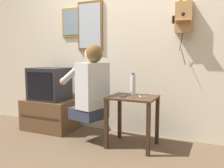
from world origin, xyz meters
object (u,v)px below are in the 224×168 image
water_bottle (133,85)px  framed_picture (74,22)px  wall_mirror (90,26)px  cell_phone_spare (142,96)px  person (91,85)px  television (49,84)px  wall_phone_antique (184,17)px  cell_phone_held (123,96)px

water_bottle → framed_picture: bearing=162.2°
wall_mirror → cell_phone_spare: (0.90, -0.41, -0.88)m
person → television: person is taller
television → framed_picture: framed_picture is taller
person → wall_phone_antique: bearing=-50.4°
person → wall_mirror: bearing=44.7°
person → television: (-0.79, 0.19, -0.04)m
person → framed_picture: size_ratio=2.18×
television → wall_mirror: 1.00m
framed_picture → water_bottle: bearing=-17.8°
television → water_bottle: television is taller
wall_phone_antique → cell_phone_held: size_ratio=5.93×
water_bottle → wall_phone_antique: bearing=29.0°
wall_mirror → framed_picture: bearing=179.3°
person → framed_picture: 1.13m
wall_phone_antique → cell_phone_spare: wall_phone_antique is taller
person → cell_phone_held: bearing=-73.1°
television → person: bearing=-13.7°
cell_phone_held → cell_phone_spare: bearing=14.2°
cell_phone_held → water_bottle: bearing=62.1°
framed_picture → cell_phone_held: size_ratio=3.19×
water_bottle → person: bearing=-160.2°
wall_phone_antique → water_bottle: wall_phone_antique is taller
cell_phone_held → wall_mirror: bearing=138.4°
wall_phone_antique → wall_mirror: size_ratio=1.13×
cell_phone_held → framed_picture: bearing=146.6°
water_bottle → wall_mirror: bearing=156.6°
wall_mirror → cell_phone_spare: size_ratio=4.97×
person → framed_picture: framed_picture is taller
wall_mirror → water_bottle: size_ratio=2.60×
television → cell_phone_held: bearing=-8.3°
framed_picture → cell_phone_held: bearing=-26.6°
wall_phone_antique → cell_phone_held: (-0.58, -0.45, -0.91)m
framed_picture → cell_phone_spare: bearing=-19.2°
person → cell_phone_held: size_ratio=6.97×
framed_picture → wall_phone_antique: bearing=-1.6°
wall_mirror → wall_phone_antique: bearing=-1.8°
framed_picture → person: bearing=-41.8°
television → cell_phone_held: 1.22m
television → water_bottle: 1.26m
wall_mirror → water_bottle: bearing=-23.4°
framed_picture → water_bottle: (1.04, -0.33, -0.83)m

